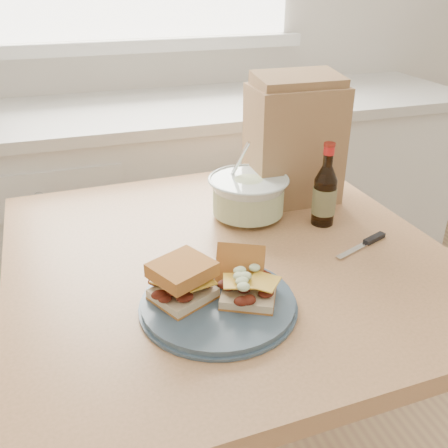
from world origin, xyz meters
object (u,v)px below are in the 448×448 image
object	(u,v)px
dining_table	(227,294)
beer_bottle	(325,194)
plate	(218,303)
coleslaw_bowl	(248,198)
paper_bag	(294,145)

from	to	relation	value
dining_table	beer_bottle	distance (m)	0.35
dining_table	plate	size ratio (longest dim) A/B	3.42
plate	dining_table	bearing A→B (deg)	67.01
dining_table	coleslaw_bowl	xyz separation A→B (m)	(0.11, 0.16, 0.17)
dining_table	paper_bag	size ratio (longest dim) A/B	3.21
beer_bottle	plate	bearing A→B (deg)	-155.25
dining_table	coleslaw_bowl	distance (m)	0.26
dining_table	plate	distance (m)	0.25
beer_bottle	paper_bag	size ratio (longest dim) A/B	0.68
beer_bottle	paper_bag	distance (m)	0.19
coleslaw_bowl	beer_bottle	bearing A→B (deg)	-30.12
dining_table	plate	world-z (taller)	plate
plate	paper_bag	world-z (taller)	paper_bag
beer_bottle	paper_bag	bearing A→B (deg)	82.92
plate	coleslaw_bowl	bearing A→B (deg)	61.38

